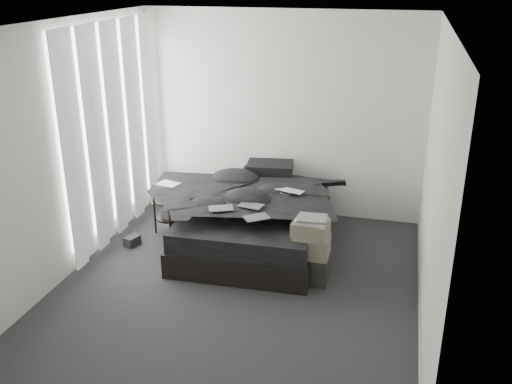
% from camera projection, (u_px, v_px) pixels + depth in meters
% --- Properties ---
extents(floor, '(3.60, 4.20, 0.01)m').
position_uv_depth(floor, '(236.00, 288.00, 5.81)').
color(floor, '#2B2B2D').
rests_on(floor, ground).
extents(ceiling, '(3.60, 4.20, 0.01)m').
position_uv_depth(ceiling, '(232.00, 24.00, 4.86)').
color(ceiling, white).
rests_on(ceiling, ground).
extents(wall_back, '(3.60, 0.01, 2.60)m').
position_uv_depth(wall_back, '(282.00, 115.00, 7.23)').
color(wall_back, silver).
rests_on(wall_back, ground).
extents(wall_front, '(3.60, 0.01, 2.60)m').
position_uv_depth(wall_front, '(134.00, 277.00, 3.45)').
color(wall_front, silver).
rests_on(wall_front, ground).
extents(wall_left, '(0.01, 4.20, 2.60)m').
position_uv_depth(wall_left, '(64.00, 153.00, 5.76)').
color(wall_left, silver).
rests_on(wall_left, ground).
extents(wall_right, '(0.01, 4.20, 2.60)m').
position_uv_depth(wall_right, '(434.00, 185.00, 4.91)').
color(wall_right, silver).
rests_on(wall_right, ground).
extents(window_left, '(0.02, 2.00, 2.30)m').
position_uv_depth(window_left, '(109.00, 126.00, 6.55)').
color(window_left, white).
rests_on(window_left, wall_left).
extents(curtain_left, '(0.06, 2.12, 2.48)m').
position_uv_depth(curtain_left, '(113.00, 132.00, 6.56)').
color(curtain_left, white).
rests_on(curtain_left, wall_left).
extents(bed, '(1.60, 2.08, 0.28)m').
position_uv_depth(bed, '(255.00, 233.00, 6.70)').
color(bed, black).
rests_on(bed, floor).
extents(mattress, '(1.54, 2.02, 0.22)m').
position_uv_depth(mattress, '(255.00, 214.00, 6.61)').
color(mattress, black).
rests_on(mattress, bed).
extents(duvet, '(1.55, 1.78, 0.24)m').
position_uv_depth(duvet, '(254.00, 197.00, 6.48)').
color(duvet, black).
rests_on(duvet, mattress).
extents(pillow_lower, '(0.62, 0.43, 0.14)m').
position_uv_depth(pillow_lower, '(265.00, 177.00, 7.27)').
color(pillow_lower, black).
rests_on(pillow_lower, mattress).
extents(pillow_upper, '(0.62, 0.47, 0.13)m').
position_uv_depth(pillow_upper, '(270.00, 168.00, 7.19)').
color(pillow_upper, black).
rests_on(pillow_upper, pillow_lower).
extents(laptop, '(0.37, 0.29, 0.03)m').
position_uv_depth(laptop, '(288.00, 186.00, 6.44)').
color(laptop, silver).
rests_on(laptop, duvet).
extents(comic_a, '(0.30, 0.26, 0.01)m').
position_uv_depth(comic_a, '(221.00, 202.00, 6.04)').
color(comic_a, black).
rests_on(comic_a, duvet).
extents(comic_b, '(0.28, 0.21, 0.01)m').
position_uv_depth(comic_b, '(251.00, 199.00, 6.11)').
color(comic_b, black).
rests_on(comic_b, duvet).
extents(comic_c, '(0.31, 0.29, 0.01)m').
position_uv_depth(comic_c, '(256.00, 210.00, 5.81)').
color(comic_c, black).
rests_on(comic_c, duvet).
extents(side_stand, '(0.45, 0.45, 0.63)m').
position_uv_depth(side_stand, '(170.00, 208.00, 6.93)').
color(side_stand, black).
rests_on(side_stand, floor).
extents(papers, '(0.28, 0.23, 0.01)m').
position_uv_depth(papers, '(168.00, 184.00, 6.80)').
color(papers, white).
rests_on(papers, side_stand).
extents(floor_books, '(0.17, 0.20, 0.13)m').
position_uv_depth(floor_books, '(132.00, 240.00, 6.69)').
color(floor_books, black).
rests_on(floor_books, floor).
extents(box_lower, '(0.41, 0.33, 0.29)m').
position_uv_depth(box_lower, '(310.00, 267.00, 5.92)').
color(box_lower, black).
rests_on(box_lower, floor).
extents(box_mid, '(0.37, 0.29, 0.22)m').
position_uv_depth(box_mid, '(311.00, 246.00, 5.82)').
color(box_mid, '#6B6554').
rests_on(box_mid, box_lower).
extents(box_upper, '(0.38, 0.32, 0.15)m').
position_uv_depth(box_upper, '(311.00, 229.00, 5.76)').
color(box_upper, '#6B6554').
rests_on(box_upper, box_mid).
extents(art_book_white, '(0.31, 0.26, 0.03)m').
position_uv_depth(art_book_white, '(312.00, 220.00, 5.73)').
color(art_book_white, silver).
rests_on(art_book_white, box_upper).
extents(art_book_snake, '(0.30, 0.24, 0.03)m').
position_uv_depth(art_book_snake, '(312.00, 218.00, 5.71)').
color(art_book_snake, silver).
rests_on(art_book_snake, art_book_white).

